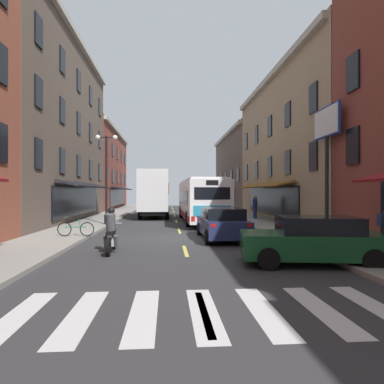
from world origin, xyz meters
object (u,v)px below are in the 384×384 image
object	(u,v)px
street_lamp_twin	(106,175)
sedan_mid	(158,205)
sedan_far	(222,223)
motorcycle_rider	(111,233)
billboard_sign	(327,139)
box_truck	(155,194)
sedan_near	(313,240)
pedestrian_mid	(255,206)
bicycle_near	(76,229)
transit_bus	(200,200)

from	to	relation	value
street_lamp_twin	sedan_mid	bearing A→B (deg)	80.57
sedan_far	motorcycle_rider	world-z (taller)	motorcycle_rider
billboard_sign	street_lamp_twin	world-z (taller)	billboard_sign
box_truck	street_lamp_twin	bearing A→B (deg)	-111.67
billboard_sign	sedan_far	bearing A→B (deg)	-177.21
box_truck	sedan_near	xyz separation A→B (m)	(5.53, -19.37, -1.31)
billboard_sign	sedan_mid	size ratio (longest dim) A/B	1.40
sedan_near	motorcycle_rider	xyz separation A→B (m)	(-6.45, 2.45, -0.03)
pedestrian_mid	street_lamp_twin	distance (m)	11.66
sedan_near	bicycle_near	xyz separation A→B (m)	(-8.68, 6.17, -0.24)
sedan_near	pedestrian_mid	world-z (taller)	pedestrian_mid
sedan_mid	bicycle_near	world-z (taller)	sedan_mid
billboard_sign	bicycle_near	distance (m)	12.73
bicycle_near	street_lamp_twin	distance (m)	6.71
transit_bus	box_truck	distance (m)	5.52
billboard_sign	motorcycle_rider	distance (m)	11.13
sedan_far	pedestrian_mid	world-z (taller)	pedestrian_mid
billboard_sign	sedan_mid	xyz separation A→B (m)	(-8.80, 23.52, -4.10)
box_truck	motorcycle_rider	size ratio (longest dim) A/B	3.65
motorcycle_rider	bicycle_near	world-z (taller)	motorcycle_rider
sedan_near	street_lamp_twin	size ratio (longest dim) A/B	0.78
box_truck	bicycle_near	world-z (taller)	box_truck
transit_bus	sedan_mid	size ratio (longest dim) A/B	2.75
billboard_sign	motorcycle_rider	size ratio (longest dim) A/B	3.00
sedan_mid	street_lamp_twin	world-z (taller)	street_lamp_twin
box_truck	motorcycle_rider	distance (m)	17.00
bicycle_near	pedestrian_mid	world-z (taller)	pedestrian_mid
sedan_near	motorcycle_rider	world-z (taller)	motorcycle_rider
bicycle_near	street_lamp_twin	xyz separation A→B (m)	(0.33, 6.09, 2.81)
box_truck	sedan_near	distance (m)	20.18
sedan_far	street_lamp_twin	xyz separation A→B (m)	(-6.47, 6.56, 2.57)
street_lamp_twin	bicycle_near	bearing A→B (deg)	-93.08
street_lamp_twin	billboard_sign	bearing A→B (deg)	-28.41
motorcycle_rider	sedan_near	bearing A→B (deg)	-20.79
sedan_near	motorcycle_rider	bearing A→B (deg)	159.21
billboard_sign	sedan_near	xyz separation A→B (m)	(-3.30, -5.95, -4.05)
sedan_near	sedan_mid	xyz separation A→B (m)	(-5.50, 29.47, -0.05)
sedan_far	street_lamp_twin	size ratio (longest dim) A/B	0.81
sedan_far	pedestrian_mid	distance (m)	11.28
billboard_sign	sedan_far	world-z (taller)	billboard_sign
motorcycle_rider	sedan_mid	bearing A→B (deg)	87.98
transit_bus	sedan_near	xyz separation A→B (m)	(1.99, -15.15, -0.89)
transit_bus	bicycle_near	distance (m)	11.26
motorcycle_rider	pedestrian_mid	distance (m)	16.30
transit_bus	motorcycle_rider	distance (m)	13.49
box_truck	bicycle_near	size ratio (longest dim) A/B	4.41
transit_bus	motorcycle_rider	bearing A→B (deg)	-109.35
sedan_mid	street_lamp_twin	bearing A→B (deg)	-99.43
sedan_far	pedestrian_mid	bearing A→B (deg)	67.59
transit_bus	billboard_sign	bearing A→B (deg)	-60.11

